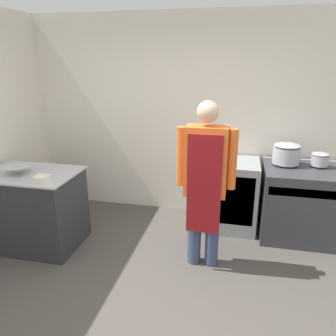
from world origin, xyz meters
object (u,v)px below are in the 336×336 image
Objects in this scene: mixing_bowl at (18,170)px; stock_pot at (286,153)px; sauce_pot at (320,159)px; plastic_tub at (41,179)px; person_cook at (205,178)px; stove at (300,203)px; fridge_unit at (231,194)px.

stock_pot is at bearing 19.98° from mixing_bowl.
stock_pot reaches higher than sauce_pot.
mixing_bowl is 1.52× the size of sauce_pot.
plastic_tub is at bearing -154.09° from stock_pot.
stock_pot is at bearing 25.91° from plastic_tub.
mixing_bowl is at bearing -177.81° from person_cook.
person_cook is 12.59× the size of plastic_tub.
stock_pot is (-0.21, 0.13, 0.58)m from stove.
fridge_unit is at bearing 75.19° from person_cook.
stove is 0.58m from sauce_pot.
person_cook reaches higher than plastic_tub.
person_cook is (-1.08, -0.86, 0.55)m from stove.
person_cook is at bearing 8.44° from plastic_tub.
person_cook is (-0.25, -0.93, 0.54)m from fridge_unit.
fridge_unit is at bearing -176.90° from sauce_pot.
mixing_bowl is 0.43m from plastic_tub.
person_cook is 2.06m from mixing_bowl.
mixing_bowl is at bearing -156.31° from fridge_unit.
sauce_pot reaches higher than plastic_tub.
person_cook is at bearing -141.98° from sauce_pot.
fridge_unit is 1.15m from sauce_pot.
fridge_unit is 6.43× the size of plastic_tub.
stove is 1.49m from person_cook.
sauce_pot is (2.94, 1.24, 0.04)m from plastic_tub.
person_cook is 5.42× the size of stock_pot.
stock_pot is (2.94, 1.07, 0.08)m from mixing_bowl.
plastic_tub is 0.69× the size of sauce_pot.
stove is 0.63m from stock_pot.
person_cook is at bearing 2.19° from mixing_bowl.
fridge_unit is 2.30m from plastic_tub.
mixing_bowl is 2.21× the size of plastic_tub.
stock_pot reaches higher than mixing_bowl.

